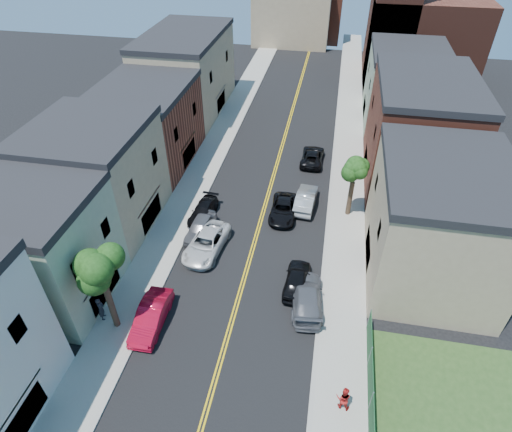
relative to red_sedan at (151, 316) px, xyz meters
The scene contains 28 objects.
sidewalk_left 25.51m from the red_sedan, 95.40° to the left, with size 3.20×100.00×0.15m, color gray.
sidewalk_right 28.71m from the red_sedan, 62.17° to the left, with size 3.20×100.00×0.15m, color gray.
curb_left 25.40m from the red_sedan, 91.47° to the left, with size 0.30×100.00×0.15m, color gray.
curb_right 27.94m from the red_sedan, 65.35° to the left, with size 0.30×100.00×0.15m, color gray.
bldg_left_palegrn 9.27m from the red_sedan, behind, with size 9.00×8.00×8.50m, color gray.
bldg_left_tan_near 13.91m from the red_sedan, 129.31° to the left, with size 9.00×10.00×9.00m, color #998466.
bldg_left_brick 23.23m from the red_sedan, 111.68° to the left, with size 9.00×12.00×8.00m, color brown.
bldg_left_tan_far 36.60m from the red_sedan, 103.51° to the left, with size 9.00×16.00×9.50m, color #998466.
bldg_right_tan 21.95m from the red_sedan, 25.69° to the left, with size 9.00×12.00×9.00m, color #998466.
bldg_right_brick 30.73m from the red_sedan, 50.17° to the left, with size 9.00×14.00×10.00m, color brown.
bldg_right_palegrn 42.30m from the red_sedan, 62.45° to the left, with size 9.00×12.00×8.50m, color gray.
church 57.18m from the red_sedan, 67.40° to the left, with size 16.20×14.20×22.60m.
backdrop_left 67.60m from the red_sedan, 88.72° to the left, with size 14.00×8.00×12.00m, color #998466.
backdrop_center 71.72m from the red_sedan, 85.59° to the left, with size 10.00×8.00×10.00m, color brown.
fence_right 15.85m from the red_sedan, 18.84° to the right, with size 0.04×15.00×1.90m, color #143F1E.
tree_left_mid 6.26m from the red_sedan, 165.60° to the right, with size 5.20×5.20×9.29m.
tree_right_far 21.01m from the red_sedan, 48.91° to the left, with size 4.40×4.40×8.03m.
red_sedan is the anchor object (origin of this frame).
white_pickup 8.29m from the red_sedan, 78.17° to the left, with size 2.67×5.80×1.61m, color silver.
grey_car_left 10.04m from the red_sedan, 86.64° to the left, with size 1.87×4.64×1.58m, color #56575D.
black_car_left 12.52m from the red_sedan, 89.46° to the left, with size 1.86×4.58×1.33m, color black.
grey_car_right 11.28m from the red_sedan, 19.84° to the left, with size 2.28×5.61×1.63m, color #595B61.
black_car_right 11.11m from the red_sedan, 29.26° to the left, with size 1.83×4.54×1.55m, color black.
silver_car_right 18.51m from the red_sedan, 59.62° to the left, with size 1.75×5.03×1.66m, color #A4A8AC.
dark_car_right_far 26.07m from the red_sedan, 69.10° to the left, with size 2.34×5.08×1.41m, color black.
black_suv_lane 15.97m from the red_sedan, 62.30° to the left, with size 2.34×5.07×1.41m, color black.
pedestrian_left 3.62m from the red_sedan, behind, with size 0.71×0.47×1.96m, color #27272F.
pedestrian_right 13.94m from the red_sedan, 15.30° to the right, with size 0.91×0.71×1.87m, color #AD1C1A.
Camera 1 is at (5.26, -2.51, 24.86)m, focal length 29.67 mm.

